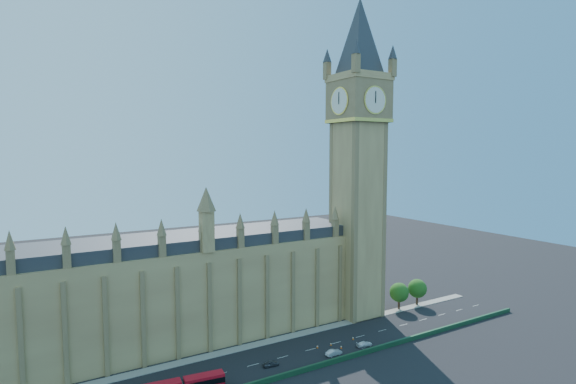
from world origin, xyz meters
TOP-DOWN VIEW (x-y plane):
  - ground at (0.00, 0.00)m, footprint 400.00×400.00m
  - palace_westminster at (-25.00, 22.00)m, footprint 120.00×20.00m
  - elizabeth_tower at (38.00, 13.99)m, footprint 20.59×20.59m
  - bridge_parapet at (0.00, -9.00)m, footprint 160.00×0.60m
  - kerb_north at (0.00, 9.50)m, footprint 160.00×3.00m
  - tree_east_near at (52.22, 10.08)m, footprint 6.00×6.00m
  - tree_east_far at (60.22, 10.08)m, footprint 6.00×6.00m
  - car_grey at (-0.74, -2.63)m, footprint 3.90×1.87m
  - car_silver at (15.17, -5.53)m, footprint 4.36×1.76m
  - car_white at (24.88, -5.44)m, footprint 4.35×1.82m
  - cone_a at (25.02, -0.70)m, footprint 0.55×0.55m
  - cone_b at (14.00, -0.16)m, footprint 0.51×0.51m
  - cone_c at (17.88, -0.63)m, footprint 0.54×0.54m
  - cone_d at (19.08, -3.41)m, footprint 0.53×0.53m

SIDE VIEW (x-z plane):
  - ground at x=0.00m, z-range 0.00..0.00m
  - kerb_north at x=0.00m, z-range 0.00..0.16m
  - cone_c at x=17.88m, z-range 0.00..0.72m
  - cone_d at x=19.08m, z-range -0.01..0.76m
  - cone_b at x=14.00m, z-range -0.01..0.77m
  - cone_a at x=25.02m, z-range -0.01..0.78m
  - bridge_parapet at x=0.00m, z-range 0.00..1.20m
  - car_white at x=24.88m, z-range 0.00..1.26m
  - car_grey at x=-0.74m, z-range 0.00..1.29m
  - car_silver at x=15.17m, z-range 0.00..1.41m
  - tree_east_near at x=52.22m, z-range 1.39..9.89m
  - tree_east_far at x=60.22m, z-range 1.39..9.89m
  - palace_westminster at x=-25.00m, z-range -0.14..27.86m
  - elizabeth_tower at x=38.00m, z-range 2.06..107.06m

